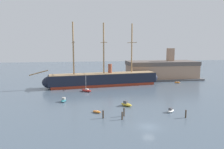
{
  "coord_description": "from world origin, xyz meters",
  "views": [
    {
      "loc": [
        -15.23,
        -42.41,
        17.65
      ],
      "look_at": [
        -2.61,
        33.27,
        7.26
      ],
      "focal_mm": 33.76,
      "sensor_mm": 36.0,
      "label": 1
    }
  ],
  "objects": [
    {
      "name": "motorboat_mid_left",
      "position": [
        -19.74,
        24.58,
        0.48
      ],
      "size": [
        2.18,
        3.52,
        1.38
      ],
      "color": "#236670",
      "rests_on": "ground"
    },
    {
      "name": "ground_plane",
      "position": [
        0.0,
        0.0,
        0.0
      ],
      "size": [
        400.0,
        400.0,
        0.0
      ],
      "primitive_type": "plane",
      "color": "#4C5B6B"
    },
    {
      "name": "dinghy_far_right",
      "position": [
        32.16,
        50.73,
        0.33
      ],
      "size": [
        2.98,
        1.77,
        0.66
      ],
      "color": "orange",
      "rests_on": "ground"
    },
    {
      "name": "dockside_warehouse_right",
      "position": [
        29.76,
        64.48,
        4.84
      ],
      "size": [
        39.74,
        18.47,
        16.52
      ],
      "color": "#565659",
      "rests_on": "ground"
    },
    {
      "name": "mooring_piling_left_pair",
      "position": [
        -9.17,
        7.24,
        0.98
      ],
      "size": [
        0.38,
        0.38,
        1.95
      ],
      "primitive_type": "cylinder",
      "color": "#382B1E",
      "rests_on": "ground"
    },
    {
      "name": "motorboat_near_centre",
      "position": [
        -1.07,
        16.73,
        0.55
      ],
      "size": [
        3.57,
        3.82,
        1.56
      ],
      "color": "gold",
      "rests_on": "ground"
    },
    {
      "name": "dinghy_foreground_left",
      "position": [
        -10.33,
        11.76,
        0.3
      ],
      "size": [
        2.63,
        2.44,
        0.59
      ],
      "color": "orange",
      "rests_on": "ground"
    },
    {
      "name": "motorboat_foreground_right",
      "position": [
        9.38,
        9.02,
        0.43
      ],
      "size": [
        2.98,
        2.82,
        1.22
      ],
      "color": "silver",
      "rests_on": "ground"
    },
    {
      "name": "sailboat_alongside_bow",
      "position": [
        -11.86,
        38.46,
        0.55
      ],
      "size": [
        4.59,
        4.58,
        6.5
      ],
      "color": "#B22D28",
      "rests_on": "ground"
    },
    {
      "name": "mooring_piling_right_pair",
      "position": [
        11.1,
        4.23,
        0.98
      ],
      "size": [
        0.36,
        0.36,
        1.96
      ],
      "primitive_type": "cylinder",
      "color": "#423323",
      "rests_on": "ground"
    },
    {
      "name": "tall_ship",
      "position": [
        -3.6,
        49.47,
        3.01
      ],
      "size": [
        57.39,
        14.46,
        27.63
      ],
      "color": "maroon",
      "rests_on": "ground"
    },
    {
      "name": "mooring_piling_midwater",
      "position": [
        -3.77,
        7.84,
        1.07
      ],
      "size": [
        0.34,
        0.34,
        2.14
      ],
      "primitive_type": "cylinder",
      "color": "#423323",
      "rests_on": "ground"
    },
    {
      "name": "mooring_piling_nearest",
      "position": [
        -4.75,
        5.54,
        0.95
      ],
      "size": [
        0.37,
        0.37,
        1.9
      ],
      "primitive_type": "cylinder",
      "color": "#423323",
      "rests_on": "ground"
    }
  ]
}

